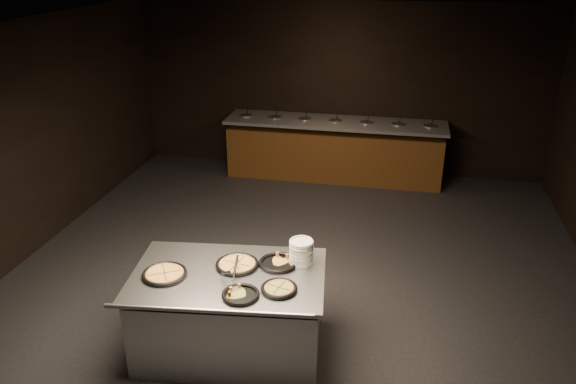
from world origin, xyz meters
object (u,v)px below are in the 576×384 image
object	(u,v)px
pan_cheese_whole	(237,264)
serving_counter	(230,314)
plate_stack	(301,252)
pan_veggie_whole	(165,274)

from	to	relation	value
pan_cheese_whole	serving_counter	bearing A→B (deg)	-105.67
plate_stack	pan_veggie_whole	world-z (taller)	plate_stack
plate_stack	pan_veggie_whole	bearing A→B (deg)	-158.45
serving_counter	plate_stack	world-z (taller)	plate_stack
pan_cheese_whole	pan_veggie_whole	bearing A→B (deg)	-153.71
pan_veggie_whole	pan_cheese_whole	distance (m)	0.68
serving_counter	plate_stack	xyz separation A→B (m)	(0.64, 0.33, 0.57)
plate_stack	pan_veggie_whole	distance (m)	1.30
serving_counter	pan_veggie_whole	bearing A→B (deg)	-172.48
plate_stack	pan_cheese_whole	bearing A→B (deg)	-163.70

